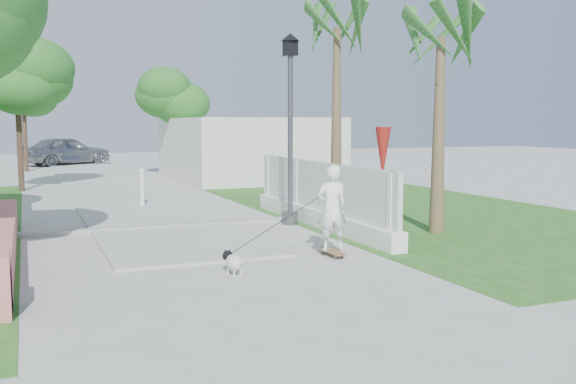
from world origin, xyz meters
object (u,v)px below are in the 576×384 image
dog (233,262)px  parked_car (67,151)px  street_lamp (290,121)px  skateboarder (293,220)px  bollard (142,187)px  patio_umbrella (383,154)px

dog → parked_car: size_ratio=0.11×
street_lamp → skateboarder: (-1.53, -3.80, -1.70)m
skateboarder → street_lamp: bearing=-104.2°
bollard → parked_car: 20.38m
bollard → dog: bollard is taller
skateboarder → parked_car: (-2.00, 28.67, 0.10)m
patio_umbrella → parked_car: patio_umbrella is taller
street_lamp → dog: bearing=-122.7°
bollard → parked_car: bearing=92.3°
skateboarder → dog: (-1.24, -0.52, -0.52)m
street_lamp → bollard: 5.56m
bollard → skateboarder: 8.38m
bollard → parked_car: size_ratio=0.22×
patio_umbrella → dog: (-4.68, -3.32, -1.48)m
patio_umbrella → skateboarder: bearing=-140.8°
skateboarder → dog: size_ratio=4.33×
patio_umbrella → dog: patio_umbrella is taller
parked_car → dog: bearing=159.2°
bollard → dog: (-0.08, -8.82, -0.38)m
street_lamp → parked_car: size_ratio=0.92×
street_lamp → dog: street_lamp is taller
patio_umbrella → parked_car: (-5.43, 25.86, -0.86)m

